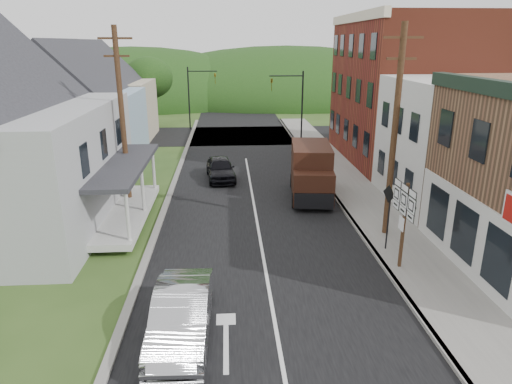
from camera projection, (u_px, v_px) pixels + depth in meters
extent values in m
plane|color=#2D4719|center=(267.00, 278.00, 16.73)|extent=(120.00, 120.00, 0.00)
cube|color=black|center=(252.00, 193.00, 26.21)|extent=(9.00, 90.00, 0.02)
cube|color=black|center=(242.00, 135.00, 42.33)|extent=(60.00, 9.00, 0.02)
cube|color=slate|center=(363.00, 201.00, 24.65)|extent=(2.80, 55.00, 0.15)
cube|color=slate|center=(338.00, 201.00, 24.57)|extent=(0.20, 55.00, 0.15)
cube|color=slate|center=(166.00, 205.00, 24.01)|extent=(0.30, 55.00, 0.12)
cube|color=silver|center=(473.00, 144.00, 23.51)|extent=(8.00, 7.00, 6.50)
cube|color=maroon|center=(407.00, 91.00, 31.98)|extent=(8.00, 12.00, 10.00)
cube|color=#8EAAC1|center=(87.00, 130.00, 31.40)|extent=(7.00, 8.00, 5.00)
cube|color=#BCAE92|center=(111.00, 111.00, 39.90)|extent=(7.00, 8.00, 5.00)
cylinder|color=#472D19|center=(394.00, 136.00, 18.98)|extent=(0.26, 0.26, 9.00)
cube|color=#472D19|center=(404.00, 37.00, 17.77)|extent=(1.60, 0.10, 0.10)
cube|color=#472D19|center=(402.00, 59.00, 18.02)|extent=(1.20, 0.10, 0.10)
cylinder|color=#472D19|center=(123.00, 121.00, 22.52)|extent=(0.26, 0.26, 9.00)
cube|color=#472D19|center=(115.00, 38.00, 21.30)|extent=(1.60, 0.10, 0.10)
cube|color=#472D19|center=(117.00, 56.00, 21.55)|extent=(1.20, 0.10, 0.10)
cylinder|color=black|center=(302.00, 108.00, 38.38)|extent=(0.14, 0.14, 6.00)
cylinder|color=black|center=(286.00, 76.00, 37.48)|extent=(2.80, 0.10, 0.10)
imported|color=olive|center=(272.00, 85.00, 37.63)|extent=(0.16, 0.20, 1.00)
cylinder|color=black|center=(189.00, 99.00, 44.41)|extent=(0.14, 0.14, 6.00)
cylinder|color=black|center=(202.00, 71.00, 43.68)|extent=(2.80, 0.10, 0.10)
imported|color=olive|center=(215.00, 79.00, 43.97)|extent=(0.16, 0.20, 1.00)
cylinder|color=#382616|center=(151.00, 108.00, 45.91)|extent=(0.36, 0.36, 3.92)
ellipsoid|color=#153510|center=(148.00, 78.00, 45.00)|extent=(4.80, 4.80, 4.08)
ellipsoid|color=#153510|center=(235.00, 100.00, 68.88)|extent=(90.00, 30.00, 16.00)
imported|color=#ABACB0|center=(182.00, 315.00, 13.09)|extent=(1.68, 4.57, 1.49)
imported|color=black|center=(220.00, 169.00, 28.53)|extent=(2.05, 4.24, 1.40)
cube|color=black|center=(311.00, 168.00, 25.40)|extent=(2.51, 4.17, 2.61)
cube|color=black|center=(313.00, 188.00, 23.32)|extent=(2.22, 1.67, 1.71)
cube|color=black|center=(314.00, 173.00, 23.27)|extent=(2.00, 1.29, 0.05)
cube|color=black|center=(314.00, 201.00, 22.74)|extent=(1.98, 0.36, 0.81)
cylinder|color=black|center=(294.00, 200.00, 23.68)|extent=(0.34, 0.83, 0.81)
cylinder|color=black|center=(331.00, 201.00, 23.59)|extent=(0.34, 0.83, 0.81)
cylinder|color=black|center=(293.00, 180.00, 27.10)|extent=(0.34, 0.83, 0.81)
cylinder|color=black|center=(325.00, 181.00, 27.01)|extent=(0.34, 0.83, 0.81)
cube|color=#472D19|center=(403.00, 226.00, 16.75)|extent=(0.11, 0.11, 3.29)
cube|color=black|center=(405.00, 199.00, 16.42)|extent=(0.08, 1.88, 0.08)
cube|color=white|center=(413.00, 194.00, 15.66)|extent=(0.03, 0.52, 0.21)
cube|color=white|center=(411.00, 206.00, 15.80)|extent=(0.03, 0.56, 0.52)
cube|color=white|center=(410.00, 217.00, 15.93)|extent=(0.03, 0.52, 0.26)
cube|color=white|center=(405.00, 188.00, 16.29)|extent=(0.03, 0.52, 0.21)
cube|color=white|center=(404.00, 199.00, 16.42)|extent=(0.03, 0.56, 0.52)
cube|color=white|center=(403.00, 210.00, 16.55)|extent=(0.03, 0.52, 0.26)
cube|color=white|center=(398.00, 183.00, 16.91)|extent=(0.03, 0.52, 0.21)
cube|color=white|center=(397.00, 194.00, 17.04)|extent=(0.03, 0.56, 0.52)
cube|color=white|center=(396.00, 204.00, 17.17)|extent=(0.03, 0.52, 0.26)
cube|color=white|center=(401.00, 224.00, 16.71)|extent=(0.03, 0.42, 0.52)
cylinder|color=black|center=(388.00, 219.00, 18.35)|extent=(0.08, 0.08, 2.58)
cube|color=black|center=(389.00, 194.00, 18.01)|extent=(0.22, 0.73, 0.76)
cube|color=yellow|center=(389.00, 194.00, 18.01)|extent=(0.21, 0.66, 0.69)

